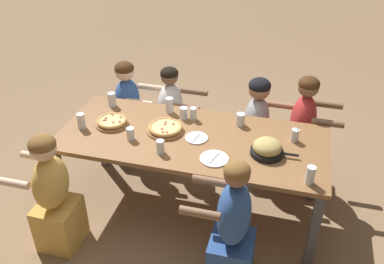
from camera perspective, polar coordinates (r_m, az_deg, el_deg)
The scene contains 23 objects.
ground_plane at distance 4.09m, azimuth -0.00°, elevation -9.96°, with size 18.00×18.00×0.00m, color #896B4C.
dining_table at distance 3.64m, azimuth -0.00°, elevation -1.69°, with size 2.27×0.95×0.79m.
pizza_board_main at distance 3.82m, azimuth -10.63°, elevation 1.35°, with size 0.29×0.29×0.05m.
pizza_board_second at distance 3.67m, azimuth -3.56°, elevation 0.51°, with size 0.32×0.32×0.06m.
skillet_bowl at distance 3.41m, azimuth 10.00°, elevation -2.17°, with size 0.38×0.26×0.13m.
empty_plate_a at distance 3.58m, azimuth 0.60°, elevation -0.80°, with size 0.19×0.19×0.02m.
empty_plate_b at distance 3.34m, azimuth 2.97°, elevation -3.57°, with size 0.23×0.23×0.02m.
cocktail_glass_blue at distance 3.63m, azimuth 13.54°, elevation -0.49°, with size 0.07×0.07×0.14m.
drinking_glass_a at distance 3.39m, azimuth -4.23°, elevation -2.04°, with size 0.07×0.07×0.12m.
drinking_glass_b at distance 3.82m, azimuth 0.16°, elevation 2.36°, with size 0.06×0.06×0.12m.
drinking_glass_c at distance 3.93m, azimuth -3.02°, elevation 3.47°, with size 0.07×0.07×0.14m.
drinking_glass_d at distance 3.58m, azimuth -8.20°, elevation -0.33°, with size 0.07×0.07×0.11m.
drinking_glass_e at distance 3.81m, azimuth -14.54°, elevation 1.31°, with size 0.07×0.07×0.14m.
drinking_glass_f at distance 3.19m, azimuth 15.49°, elevation -5.65°, with size 0.07×0.07×0.14m.
drinking_glass_g at distance 3.76m, azimuth 6.48°, elevation 1.67°, with size 0.08×0.08×0.11m.
drinking_glass_h at distance 4.10m, azimuth -10.62°, elevation 4.21°, with size 0.07×0.07×0.13m.
drinking_glass_i at distance 3.83m, azimuth -1.10°, elevation 2.45°, with size 0.07×0.07×0.11m.
diner_far_midright at distance 4.27m, azimuth 8.51°, elevation 0.11°, with size 0.51×0.40×1.07m.
diner_near_midright at distance 3.18m, azimuth 5.39°, elevation -12.98°, with size 0.51×0.40×1.12m.
diner_far_right at distance 4.25m, azimuth 14.34°, elevation -0.43°, with size 0.51×0.40×1.14m.
diner_near_left at distance 3.61m, azimuth -17.96°, elevation -8.24°, with size 0.51×0.40×1.08m.
diner_far_left at distance 4.57m, azimuth -8.43°, elevation 2.45°, with size 0.51×0.40×1.08m.
diner_far_midleft at distance 4.42m, azimuth -2.80°, elevation 1.57°, with size 0.51×0.40×1.08m.
Camera 1 is at (0.77, -2.90, 2.78)m, focal length 40.00 mm.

